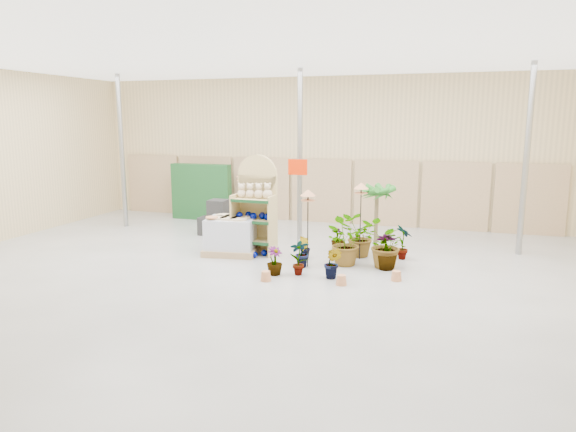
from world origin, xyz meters
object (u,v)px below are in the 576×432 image
(display_shelf, at_px, (256,208))
(bird_table_front, at_px, (308,195))
(potted_plant_2, at_px, (343,242))
(pallet_stack, at_px, (231,236))

(display_shelf, distance_m, bird_table_front, 1.82)
(potted_plant_2, bearing_deg, display_shelf, 167.76)
(pallet_stack, xyz_separation_m, potted_plant_2, (2.76, -0.17, 0.07))
(bird_table_front, relative_size, potted_plant_2, 1.67)
(display_shelf, distance_m, potted_plant_2, 2.36)
(display_shelf, height_order, bird_table_front, display_shelf)
(display_shelf, xyz_separation_m, pallet_stack, (-0.53, -0.32, -0.64))
(bird_table_front, height_order, potted_plant_2, bird_table_front)
(bird_table_front, bearing_deg, pallet_stack, 165.27)
(display_shelf, bearing_deg, potted_plant_2, -11.07)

